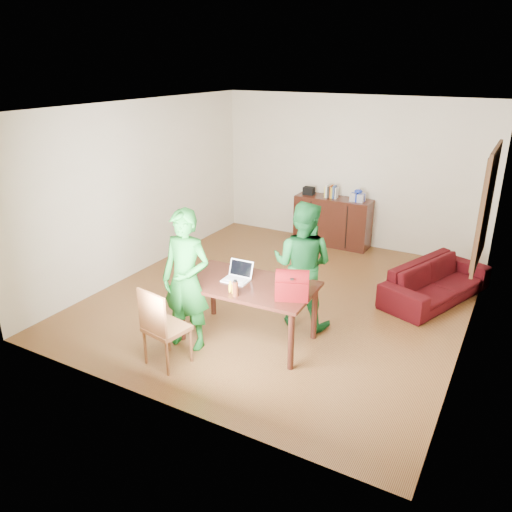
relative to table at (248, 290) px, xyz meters
The scene contains 10 objects.
room 1.51m from the table, 95.35° to the left, with size 5.20×5.70×2.90m.
table is the anchor object (origin of this frame).
chair 1.13m from the table, 120.33° to the right, with size 0.50×0.48×0.95m.
person_near 0.75m from the table, 140.76° to the right, with size 0.62×0.41×1.71m, color #155E1C.
person_far 0.82m from the table, 59.69° to the left, with size 0.81×0.63×1.66m, color #135924.
laptop 0.21m from the table, behind, with size 0.32×0.23×0.22m.
bananas 0.34m from the table, 92.14° to the right, with size 0.15×0.10×0.06m, color gold, non-canonical shape.
bottle 0.41m from the table, 82.80° to the right, with size 0.07×0.07×0.20m, color #572613.
red_bag 0.68m from the table, ahead, with size 0.37×0.21×0.27m, color #6A0D07.
sofa 2.95m from the table, 51.66° to the left, with size 1.84×0.72×0.54m, color #370714.
Camera 1 is at (2.86, -5.93, 3.25)m, focal length 35.00 mm.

